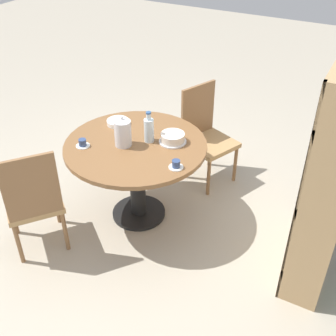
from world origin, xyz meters
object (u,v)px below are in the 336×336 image
object	(u,v)px
cup_a	(83,144)
cup_b	(176,165)
bookshelf	(329,176)
cake_main	(173,138)
chair_b	(206,134)
chair_a	(33,200)
coffee_pot	(123,132)
water_bottle	(149,129)

from	to	relation	value
cup_a	cup_b	world-z (taller)	same
bookshelf	cake_main	distance (m)	1.22
cake_main	cup_a	size ratio (longest dim) A/B	2.01
chair_b	chair_a	bearing A→B (deg)	176.84
coffee_pot	water_bottle	bearing A→B (deg)	135.05
cup_a	chair_b	bearing A→B (deg)	149.75
chair_b	bookshelf	xyz separation A→B (m)	(0.67, 1.21, 0.35)
coffee_pot	cake_main	world-z (taller)	coffee_pot
cake_main	cup_a	world-z (taller)	cake_main
chair_b	bookshelf	bearing A→B (deg)	-96.51
chair_b	cup_a	bearing A→B (deg)	172.44
chair_a	cup_a	xyz separation A→B (m)	(-0.49, 0.13, 0.28)
coffee_pot	water_bottle	xyz separation A→B (m)	(-0.15, 0.15, -0.01)
chair_a	water_bottle	distance (m)	1.05
cup_a	water_bottle	bearing A→B (deg)	127.29
chair_a	coffee_pot	xyz separation A→B (m)	(-0.66, 0.41, 0.37)
coffee_pot	cup_b	size ratio (longest dim) A/B	2.29
cup_a	cup_b	size ratio (longest dim) A/B	1.00
chair_b	cup_b	distance (m)	1.03
chair_a	cup_b	world-z (taller)	chair_a
bookshelf	cake_main	size ratio (longest dim) A/B	7.44
cup_a	chair_a	bearing A→B (deg)	-15.13
chair_a	water_bottle	xyz separation A→B (m)	(-0.81, 0.56, 0.36)
cake_main	cup_b	bearing A→B (deg)	31.68
coffee_pot	cup_b	bearing A→B (deg)	80.41
water_bottle	cup_a	size ratio (longest dim) A/B	2.35
chair_a	cake_main	xyz separation A→B (m)	(-0.89, 0.73, 0.29)
chair_b	bookshelf	world-z (taller)	bookshelf
water_bottle	cup_a	bearing A→B (deg)	-52.71
bookshelf	water_bottle	xyz separation A→B (m)	(0.06, -1.40, 0.02)
cup_b	water_bottle	bearing A→B (deg)	-122.86
bookshelf	cup_a	size ratio (longest dim) A/B	14.95
chair_a	chair_b	xyz separation A→B (m)	(-1.54, 0.75, 0.00)
cake_main	bookshelf	bearing A→B (deg)	89.33
coffee_pot	cup_a	world-z (taller)	coffee_pot
chair_b	cup_b	bearing A→B (deg)	-146.90
bookshelf	chair_a	bearing A→B (deg)	114.02
water_bottle	cup_a	distance (m)	0.54
coffee_pot	cup_a	distance (m)	0.34
water_bottle	cup_a	xyz separation A→B (m)	(0.32, -0.43, -0.08)
bookshelf	cup_b	size ratio (longest dim) A/B	14.95
chair_a	cake_main	bearing A→B (deg)	178.66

